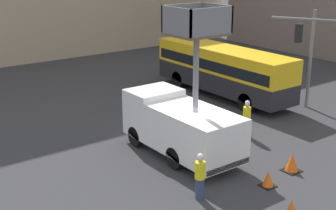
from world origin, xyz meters
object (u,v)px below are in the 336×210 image
Objects in this scene: traffic_light_pole at (307,46)px; road_worker_near_truck at (200,176)px; traffic_cone_mid_road at (268,179)px; road_worker_directing at (247,118)px; utility_truck at (181,122)px; traffic_cone_far_side at (292,163)px; city_bus at (223,68)px.

traffic_light_pole is 3.12× the size of road_worker_near_truck.
traffic_light_pole reaches higher than traffic_cone_mid_road.
road_worker_directing is at bearing 25.54° from road_worker_near_truck.
utility_truck reaches higher than traffic_cone_far_side.
city_bus is 12.79× the size of traffic_cone_far_side.
utility_truck reaches higher than traffic_light_pole.
traffic_cone_mid_road is (2.74, -0.84, -0.60)m from road_worker_near_truck.
traffic_light_pole reaches higher than traffic_cone_far_side.
city_bus is 15.81× the size of traffic_cone_mid_road.
road_worker_near_truck is 6.72m from road_worker_directing.
traffic_cone_mid_road is (-6.86, -9.98, -1.51)m from city_bus.
traffic_cone_mid_road is (-3.09, -4.19, -0.62)m from road_worker_directing.
traffic_cone_mid_road is at bearing -78.81° from utility_truck.
utility_truck is at bearing 57.60° from road_worker_near_truck.
road_worker_near_truck is 4.60m from traffic_cone_far_side.
traffic_light_pole reaches higher than road_worker_near_truck.
traffic_cone_far_side is at bearing -56.62° from utility_truck.
road_worker_directing is at bearing -173.77° from traffic_light_pole.
city_bus is 5.75m from traffic_light_pole.
road_worker_near_truck is at bearing -71.96° from road_worker_directing.
city_bus reaches higher than traffic_cone_far_side.
utility_truck is at bearing -104.31° from road_worker_directing.
city_bus reaches higher than traffic_cone_mid_road.
road_worker_near_truck is (-1.87, -3.52, -0.64)m from utility_truck.
utility_truck is 1.18× the size of traffic_light_pole.
utility_truck is at bearing 101.19° from traffic_cone_mid_road.
road_worker_directing is (-4.90, -0.53, -2.94)m from traffic_light_pole.
traffic_light_pole is at bearing -175.48° from city_bus.
city_bus is 1.80× the size of traffic_light_pole.
traffic_light_pole reaches higher than city_bus.
traffic_cone_far_side is at bearing 144.78° from city_bus.
road_worker_directing is at bearing 139.34° from city_bus.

